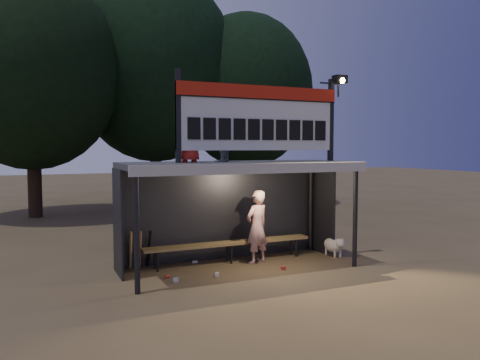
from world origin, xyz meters
name	(u,v)px	position (x,y,z in m)	size (l,w,h in m)	color
ground	(239,268)	(0.00, 0.00, 0.00)	(80.00, 80.00, 0.00)	#4E3D27
player	(257,227)	(0.55, 0.24, 0.83)	(0.61, 0.40, 1.67)	silver
child_a	(219,135)	(-0.37, 0.24, 2.89)	(0.56, 0.44, 1.15)	gray
child_b	(189,136)	(-1.08, 0.12, 2.87)	(0.54, 0.35, 1.09)	#AB211A
dugout_shelter	(235,183)	(0.00, 0.24, 1.85)	(5.10, 2.08, 2.32)	#39383B
scoreboard_assembly	(263,116)	(0.56, -0.01, 3.32)	(4.10, 0.27, 1.99)	black
bench	(229,244)	(0.00, 0.55, 0.43)	(4.00, 0.35, 0.48)	olive
tree_left	(31,70)	(-4.00, 10.00, 5.51)	(6.46, 6.46, 9.27)	black
tree_mid	(154,67)	(1.00, 11.50, 6.17)	(7.22, 7.22, 10.36)	#2E1F14
tree_right	(246,92)	(5.00, 10.50, 5.19)	(6.08, 6.08, 8.72)	#2E2214
dog	(334,245)	(2.56, 0.09, 0.28)	(0.36, 0.81, 0.49)	beige
bats	(140,249)	(-1.99, 0.82, 0.43)	(0.48, 0.33, 0.84)	#A5814D
litter	(218,270)	(-0.52, -0.07, 0.04)	(2.59, 1.37, 0.08)	red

